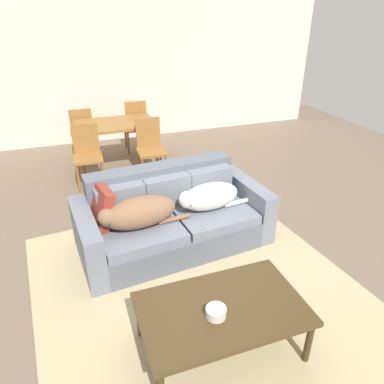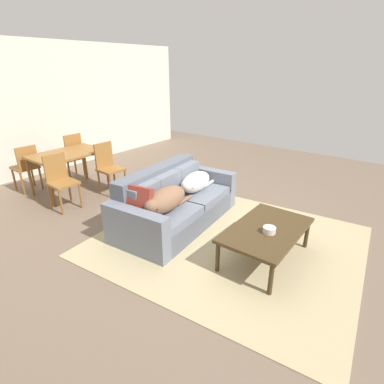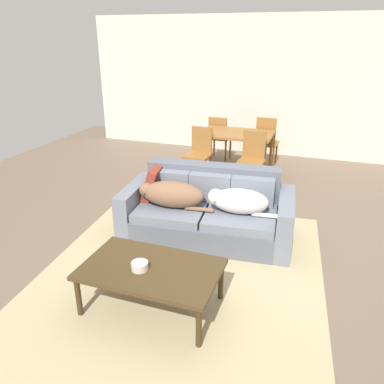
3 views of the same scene
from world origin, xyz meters
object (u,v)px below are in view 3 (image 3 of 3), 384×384
at_px(dining_chair_far_left, 219,136).
at_px(dog_on_left_cushion, 171,194).
at_px(throw_pillow_by_left_arm, 152,183).
at_px(bowl_on_coffee_table, 140,266).
at_px(coffee_table, 151,271).
at_px(dining_table, 236,137).
at_px(dining_chair_far_right, 266,140).
at_px(dog_on_right_cushion, 238,201).
at_px(couch, 208,211).
at_px(dining_chair_near_right, 252,158).
at_px(dining_chair_near_left, 199,151).

bearing_deg(dining_chair_far_left, dog_on_left_cushion, 96.75).
distance_m(throw_pillow_by_left_arm, bowl_on_coffee_table, 1.66).
relative_size(throw_pillow_by_left_arm, coffee_table, 0.35).
height_order(dining_table, dining_chair_far_right, dining_chair_far_right).
distance_m(throw_pillow_by_left_arm, coffee_table, 1.64).
bearing_deg(dog_on_right_cushion, couch, 158.84).
height_order(throw_pillow_by_left_arm, dining_table, throw_pillow_by_left_arm).
xyz_separation_m(throw_pillow_by_left_arm, dining_chair_far_right, (0.95, 2.93, -0.09)).
relative_size(dog_on_left_cushion, coffee_table, 0.77).
distance_m(dog_on_left_cushion, throw_pillow_by_left_arm, 0.38).
distance_m(couch, dining_chair_far_left, 3.04).
bearing_deg(coffee_table, dining_chair_far_left, 98.25).
bearing_deg(dining_chair_far_right, coffee_table, 88.25).
bearing_deg(dining_chair_near_right, dog_on_left_cushion, -104.86).
height_order(bowl_on_coffee_table, dining_chair_near_left, dining_chair_near_left).
xyz_separation_m(couch, coffee_table, (-0.06, -1.50, 0.08)).
height_order(dog_on_left_cushion, bowl_on_coffee_table, dog_on_left_cushion).
xyz_separation_m(dog_on_left_cushion, coffee_table, (0.34, -1.30, -0.17)).
bearing_deg(dog_on_left_cushion, dog_on_right_cushion, 1.01).
relative_size(dog_on_right_cushion, coffee_table, 0.68).
height_order(dog_on_right_cushion, dining_chair_near_right, dining_chair_near_right).
bearing_deg(dog_on_left_cushion, dining_chair_far_right, 73.26).
xyz_separation_m(dining_chair_near_right, dining_chair_far_right, (0.03, 1.20, -0.01)).
height_order(dog_on_left_cushion, dining_chair_far_left, dining_chair_far_left).
height_order(bowl_on_coffee_table, dining_chair_far_left, dining_chair_far_left).
distance_m(bowl_on_coffee_table, dining_chair_near_left, 3.40).
xyz_separation_m(throw_pillow_by_left_arm, dining_chair_near_left, (0.02, 1.81, -0.09)).
xyz_separation_m(throw_pillow_by_left_arm, dining_table, (0.51, 2.36, 0.07)).
height_order(couch, bowl_on_coffee_table, couch).
distance_m(dog_on_right_cushion, throw_pillow_by_left_arm, 1.12).
bearing_deg(bowl_on_coffee_table, dining_chair_far_left, 97.20).
relative_size(couch, dining_chair_far_left, 2.40).
distance_m(dining_chair_near_left, dining_chair_far_left, 1.16).
bearing_deg(couch, bowl_on_coffee_table, -100.48).
distance_m(couch, bowl_on_coffee_table, 1.57).
bearing_deg(dining_chair_far_right, dining_table, 54.62).
relative_size(throw_pillow_by_left_arm, dining_table, 0.34).
relative_size(couch, dog_on_left_cushion, 2.27).
relative_size(dog_on_right_cushion, throw_pillow_by_left_arm, 1.94).
xyz_separation_m(dining_chair_near_left, dining_chair_far_right, (0.93, 1.12, 0.00)).
bearing_deg(dog_on_right_cushion, dining_chair_near_left, 114.58).
relative_size(dog_on_right_cushion, dining_chair_far_right, 0.87).
bearing_deg(dining_chair_near_left, bowl_on_coffee_table, -77.42).
bearing_deg(dining_chair_far_right, couch, 87.59).
height_order(couch, dining_chair_near_left, dining_chair_near_left).
distance_m(couch, dog_on_left_cushion, 0.51).
bearing_deg(dog_on_right_cushion, dining_chair_near_right, 90.71).
relative_size(dog_on_left_cushion, dining_table, 0.75).
distance_m(throw_pillow_by_left_arm, dining_table, 2.41).
bearing_deg(bowl_on_coffee_table, dining_chair_near_right, 84.42).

